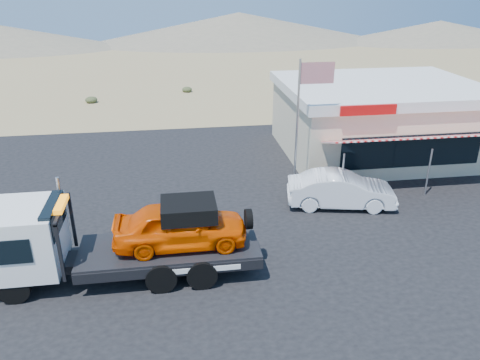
{
  "coord_description": "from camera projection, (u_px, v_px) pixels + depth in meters",
  "views": [
    {
      "loc": [
        -0.62,
        -14.44,
        9.14
      ],
      "look_at": [
        1.95,
        2.82,
        1.5
      ],
      "focal_mm": 35.0,
      "sensor_mm": 36.0,
      "label": 1
    }
  ],
  "objects": [
    {
      "name": "jerky_store",
      "position": [
        378.0,
        118.0,
        25.58
      ],
      "size": [
        10.4,
        9.97,
        3.9
      ],
      "color": "beige",
      "rests_on": "asphalt_lot"
    },
    {
      "name": "white_sedan",
      "position": [
        341.0,
        190.0,
        19.92
      ],
      "size": [
        4.75,
        2.43,
        1.49
      ],
      "primitive_type": "imported",
      "rotation": [
        0.0,
        0.0,
        1.38
      ],
      "color": "silver",
      "rests_on": "asphalt_lot"
    },
    {
      "name": "distant_hills",
      "position": [
        101.0,
        33.0,
        64.73
      ],
      "size": [
        126.0,
        48.0,
        4.2
      ],
      "color": "#726B59",
      "rests_on": "ground"
    },
    {
      "name": "ground",
      "position": [
        198.0,
        252.0,
        16.83
      ],
      "size": [
        120.0,
        120.0,
        0.0
      ],
      "primitive_type": "plane",
      "color": "#998257",
      "rests_on": "ground"
    },
    {
      "name": "asphalt_lot",
      "position": [
        241.0,
        210.0,
        19.81
      ],
      "size": [
        32.0,
        24.0,
        0.02
      ],
      "primitive_type": "cube",
      "color": "black",
      "rests_on": "ground"
    },
    {
      "name": "flagpole",
      "position": [
        303.0,
        112.0,
        20.06
      ],
      "size": [
        1.55,
        0.1,
        6.0
      ],
      "color": "#99999E",
      "rests_on": "asphalt_lot"
    },
    {
      "name": "tow_truck",
      "position": [
        120.0,
        235.0,
        14.96
      ],
      "size": [
        8.39,
        2.49,
        2.8
      ],
      "color": "black",
      "rests_on": "asphalt_lot"
    }
  ]
}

